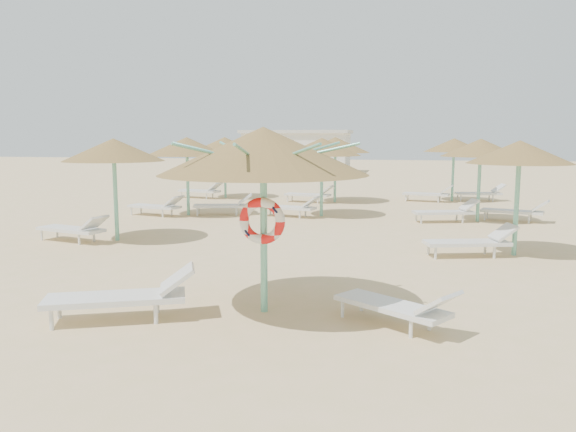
# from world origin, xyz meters

# --- Properties ---
(ground) EXTENTS (120.00, 120.00, 0.00)m
(ground) POSITION_xyz_m (0.00, 0.00, 0.00)
(ground) COLOR #DCB586
(ground) RESTS_ON ground
(main_palapa) EXTENTS (3.20, 3.20, 2.87)m
(main_palapa) POSITION_xyz_m (0.40, -0.39, 2.49)
(main_palapa) COLOR #6CBCA0
(main_palapa) RESTS_ON ground
(lounger_main_a) EXTENTS (2.26, 1.45, 0.79)m
(lounger_main_a) POSITION_xyz_m (-1.51, -1.23, 0.38)
(lounger_main_a) COLOR silver
(lounger_main_a) RESTS_ON ground
(lounger_main_b) EXTENTS (1.85, 1.52, 0.68)m
(lounger_main_b) POSITION_xyz_m (2.47, -0.72, 0.32)
(lounger_main_b) COLOR silver
(lounger_main_b) RESTS_ON ground
(palapa_field) EXTENTS (14.61, 13.96, 2.72)m
(palapa_field) POSITION_xyz_m (-0.84, 11.20, 2.31)
(palapa_field) COLOR #6CBCA0
(palapa_field) RESTS_ON ground
(service_hut) EXTENTS (8.40, 4.40, 3.25)m
(service_hut) POSITION_xyz_m (-6.00, 35.00, 1.64)
(service_hut) COLOR silver
(service_hut) RESTS_ON ground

